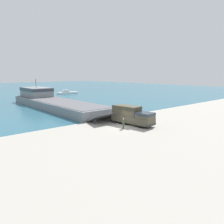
{
  "coord_description": "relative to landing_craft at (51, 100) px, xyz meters",
  "views": [
    {
      "loc": [
        -23.31,
        -24.92,
        8.54
      ],
      "look_at": [
        1.89,
        4.64,
        1.62
      ],
      "focal_mm": 35.0,
      "sensor_mm": 36.0,
      "label": 1
    }
  ],
  "objects": [
    {
      "name": "shoreline_rock_b",
      "position": [
        11.84,
        -20.47,
        -1.57
      ],
      "size": [
        0.73,
        0.73,
        0.73
      ],
      "primitive_type": "sphere",
      "color": "gray",
      "rests_on": "ground_plane"
    },
    {
      "name": "soldier_on_ramp",
      "position": [
        -1.71,
        -29.28,
        -0.59
      ],
      "size": [
        0.34,
        0.49,
        1.7
      ],
      "rotation": [
        0.0,
        0.0,
        6.03
      ],
      "color": "#3D4C33",
      "rests_on": "ground_plane"
    },
    {
      "name": "ground_plane",
      "position": [
        -1.18,
        -28.34,
        -1.57
      ],
      "size": [
        240.0,
        240.0,
        0.0
      ],
      "primitive_type": "plane",
      "color": "#9E998E"
    },
    {
      "name": "shoreline_rock_a",
      "position": [
        11.13,
        -22.04,
        -1.57
      ],
      "size": [
        0.91,
        0.91,
        0.91
      ],
      "primitive_type": "sphere",
      "color": "#66605B",
      "rests_on": "ground_plane"
    },
    {
      "name": "military_truck",
      "position": [
        1.42,
        -28.09,
        -0.0
      ],
      "size": [
        3.31,
        7.8,
        3.09
      ],
      "rotation": [
        0.0,
        0.0,
        -1.45
      ],
      "color": "#4C4738",
      "rests_on": "ground_plane"
    },
    {
      "name": "shoreline_rock_c",
      "position": [
        -3.85,
        -21.1,
        -1.57
      ],
      "size": [
        1.03,
        1.03,
        1.03
      ],
      "primitive_type": "sphere",
      "color": "gray",
      "rests_on": "ground_plane"
    },
    {
      "name": "moored_boat_a",
      "position": [
        20.45,
        28.38,
        -1.0
      ],
      "size": [
        8.76,
        2.91,
        1.71
      ],
      "rotation": [
        0.0,
        0.0,
        4.63
      ],
      "color": "white",
      "rests_on": "ground_plane"
    },
    {
      "name": "landing_craft",
      "position": [
        0.0,
        0.0,
        0.0
      ],
      "size": [
        8.56,
        40.73,
        6.85
      ],
      "rotation": [
        0.0,
        0.0,
        -0.0
      ],
      "color": "gray",
      "rests_on": "ground_plane"
    },
    {
      "name": "mooring_bollard",
      "position": [
        -3.08,
        -23.62,
        -1.08
      ],
      "size": [
        0.27,
        0.27,
        0.89
      ],
      "color": "#333338",
      "rests_on": "ground_plane"
    }
  ]
}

